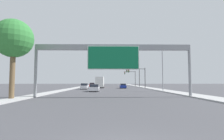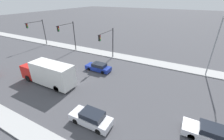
# 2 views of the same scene
# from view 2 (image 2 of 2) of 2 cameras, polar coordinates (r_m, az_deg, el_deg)

# --- Properties ---
(sidewalk_right) EXTENTS (3.00, 120.00, 0.15)m
(sidewalk_right) POSITION_cam_2_polar(r_m,az_deg,el_deg) (39.23, -14.86, 8.33)
(sidewalk_right) COLOR #ACACAC
(sidewalk_right) RESTS_ON ground
(car_mid_left) EXTENTS (1.74, 4.45, 1.38)m
(car_mid_left) POSITION_cam_2_polar(r_m,az_deg,el_deg) (25.88, -5.19, 1.08)
(car_mid_left) COLOR navy
(car_mid_left) RESTS_ON ground
(car_near_left) EXTENTS (1.73, 4.38, 1.51)m
(car_near_left) POSITION_cam_2_polar(r_m,az_deg,el_deg) (15.87, -7.95, -17.69)
(car_near_left) COLOR silver
(car_near_left) RESTS_ON ground
(car_near_right) EXTENTS (1.81, 4.62, 1.43)m
(car_near_right) POSITION_cam_2_polar(r_m,az_deg,el_deg) (16.97, 33.52, -19.54)
(car_near_right) COLOR silver
(car_near_right) RESTS_ON ground
(truck_box_primary) EXTENTS (2.40, 8.94, 3.39)m
(truck_box_primary) POSITION_cam_2_polar(r_m,az_deg,el_deg) (23.29, -23.05, -1.20)
(truck_box_primary) COLOR red
(truck_box_primary) RESTS_ON ground
(traffic_light_near_intersection) EXTENTS (5.45, 0.32, 6.11)m
(traffic_light_near_intersection) POSITION_cam_2_polar(r_m,az_deg,el_deg) (29.02, -1.34, 11.47)
(traffic_light_near_intersection) COLOR #2D2D30
(traffic_light_near_intersection) RESTS_ON ground
(traffic_light_mid_block) EXTENTS (4.98, 0.32, 6.66)m
(traffic_light_mid_block) POSITION_cam_2_polar(r_m,az_deg,el_deg) (35.00, -16.00, 13.62)
(traffic_light_mid_block) COLOR #2D2D30
(traffic_light_mid_block) RESTS_ON ground
(traffic_light_far_intersection) EXTENTS (4.82, 0.32, 6.40)m
(traffic_light_far_intersection) POSITION_cam_2_polar(r_m,az_deg,el_deg) (42.47, -26.19, 13.88)
(traffic_light_far_intersection) COLOR #2D2D30
(traffic_light_far_intersection) RESTS_ON ground
(street_lamp_right) EXTENTS (2.83, 0.28, 9.21)m
(street_lamp_right) POSITION_cam_2_polar(r_m,az_deg,el_deg) (26.93, 34.74, 8.30)
(street_lamp_right) COLOR gray
(street_lamp_right) RESTS_ON ground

